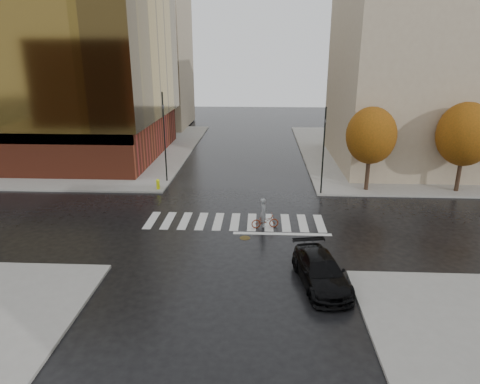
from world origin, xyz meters
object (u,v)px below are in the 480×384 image
(fire_hydrant, at_px, (158,184))
(traffic_light_ne, at_px, (324,146))
(sedan, at_px, (321,271))
(traffic_light_nw, at_px, (164,131))
(cyclist, at_px, (264,218))

(fire_hydrant, bearing_deg, traffic_light_ne, -1.65)
(sedan, height_order, traffic_light_nw, traffic_light_nw)
(sedan, bearing_deg, cyclist, 101.68)
(fire_hydrant, bearing_deg, cyclist, -39.96)
(traffic_light_ne, bearing_deg, sedan, 80.99)
(fire_hydrant, bearing_deg, sedan, -51.32)
(cyclist, bearing_deg, fire_hydrant, 39.05)
(cyclist, xyz_separation_m, fire_hydrant, (-8.41, 7.04, -0.07))
(sedan, distance_m, traffic_light_ne, 13.90)
(sedan, relative_size, cyclist, 2.50)
(sedan, xyz_separation_m, traffic_light_nw, (-10.85, 16.13, 3.64))
(sedan, distance_m, traffic_light_nw, 19.77)
(cyclist, distance_m, traffic_light_nw, 12.99)
(traffic_light_nw, xyz_separation_m, traffic_light_ne, (12.60, -2.70, -0.51))
(traffic_light_nw, height_order, fire_hydrant, traffic_light_nw)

